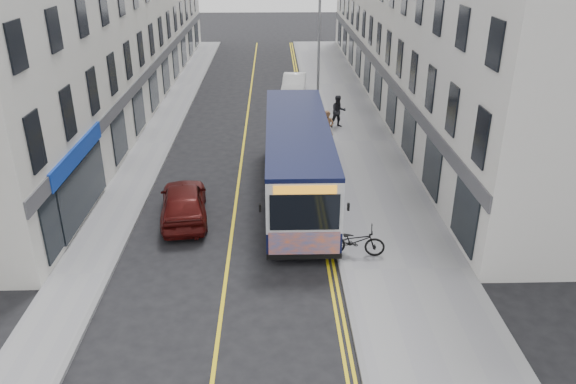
{
  "coord_description": "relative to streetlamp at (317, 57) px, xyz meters",
  "views": [
    {
      "loc": [
        1.68,
        -17.62,
        10.65
      ],
      "look_at": [
        2.21,
        2.02,
        1.6
      ],
      "focal_mm": 35.0,
      "sensor_mm": 36.0,
      "label": 1
    }
  ],
  "objects": [
    {
      "name": "ground",
      "position": [
        -4.17,
        -14.0,
        -4.38
      ],
      "size": [
        140.0,
        140.0,
        0.0
      ],
      "primitive_type": "plane",
      "color": "black",
      "rests_on": "ground"
    },
    {
      "name": "pavement_east",
      "position": [
        2.08,
        -2.0,
        -4.32
      ],
      "size": [
        4.5,
        64.0,
        0.12
      ],
      "primitive_type": "cube",
      "color": "gray",
      "rests_on": "ground"
    },
    {
      "name": "pavement_west",
      "position": [
        -9.17,
        -2.0,
        -4.32
      ],
      "size": [
        2.0,
        64.0,
        0.12
      ],
      "primitive_type": "cube",
      "color": "gray",
      "rests_on": "ground"
    },
    {
      "name": "kerb_east",
      "position": [
        -0.17,
        -2.0,
        -4.32
      ],
      "size": [
        0.18,
        64.0,
        0.13
      ],
      "primitive_type": "cube",
      "color": "slate",
      "rests_on": "ground"
    },
    {
      "name": "kerb_west",
      "position": [
        -8.17,
        -2.0,
        -4.32
      ],
      "size": [
        0.18,
        64.0,
        0.13
      ],
      "primitive_type": "cube",
      "color": "slate",
      "rests_on": "ground"
    },
    {
      "name": "road_centre_line",
      "position": [
        -4.17,
        -2.0,
        -4.38
      ],
      "size": [
        0.12,
        64.0,
        0.01
      ],
      "primitive_type": "cube",
      "color": "yellow",
      "rests_on": "ground"
    },
    {
      "name": "road_dbl_yellow_inner",
      "position": [
        -0.62,
        -2.0,
        -4.38
      ],
      "size": [
        0.1,
        64.0,
        0.01
      ],
      "primitive_type": "cube",
      "color": "yellow",
      "rests_on": "ground"
    },
    {
      "name": "road_dbl_yellow_outer",
      "position": [
        -0.42,
        -2.0,
        -4.38
      ],
      "size": [
        0.1,
        64.0,
        0.01
      ],
      "primitive_type": "cube",
      "color": "yellow",
      "rests_on": "ground"
    },
    {
      "name": "terrace_east",
      "position": [
        7.33,
        7.0,
        2.12
      ],
      "size": [
        6.0,
        46.0,
        13.0
      ],
      "primitive_type": "cube",
      "color": "silver",
      "rests_on": "ground"
    },
    {
      "name": "terrace_west",
      "position": [
        -13.17,
        7.0,
        2.12
      ],
      "size": [
        6.0,
        46.0,
        13.0
      ],
      "primitive_type": "cube",
      "color": "beige",
      "rests_on": "ground"
    },
    {
      "name": "streetlamp",
      "position": [
        0.0,
        0.0,
        0.0
      ],
      "size": [
        1.32,
        0.18,
        8.0
      ],
      "color": "gray",
      "rests_on": "ground"
    },
    {
      "name": "city_bus",
      "position": [
        -1.47,
        -9.03,
        -2.54
      ],
      "size": [
        2.71,
        11.61,
        3.37
      ],
      "color": "black",
      "rests_on": "ground"
    },
    {
      "name": "bicycle",
      "position": [
        0.38,
        -14.23,
        -3.7
      ],
      "size": [
        2.21,
        1.04,
        1.12
      ],
      "primitive_type": "imported",
      "rotation": [
        0.0,
        0.0,
        1.43
      ],
      "color": "black",
      "rests_on": "pavement_east"
    },
    {
      "name": "pedestrian_near",
      "position": [
        0.41,
        -2.72,
        -3.29
      ],
      "size": [
        0.81,
        0.65,
        1.95
      ],
      "primitive_type": "imported",
      "rotation": [
        0.0,
        0.0,
        -0.28
      ],
      "color": "brown",
      "rests_on": "pavement_east"
    },
    {
      "name": "pedestrian_far",
      "position": [
        1.37,
        0.51,
        -3.31
      ],
      "size": [
        1.06,
        0.9,
        1.91
      ],
      "primitive_type": "imported",
      "rotation": [
        0.0,
        0.0,
        0.21
      ],
      "color": "black",
      "rests_on": "pavement_east"
    },
    {
      "name": "car_white",
      "position": [
        -0.97,
        8.34,
        -3.64
      ],
      "size": [
        2.03,
        4.66,
        1.49
      ],
      "primitive_type": "imported",
      "rotation": [
        0.0,
        0.0,
        -0.1
      ],
      "color": "white",
      "rests_on": "ground"
    },
    {
      "name": "car_maroon",
      "position": [
        -6.17,
        -11.01,
        -3.61
      ],
      "size": [
        2.41,
        4.75,
        1.55
      ],
      "primitive_type": "imported",
      "rotation": [
        0.0,
        0.0,
        3.27
      ],
      "color": "#470D0B",
      "rests_on": "ground"
    }
  ]
}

